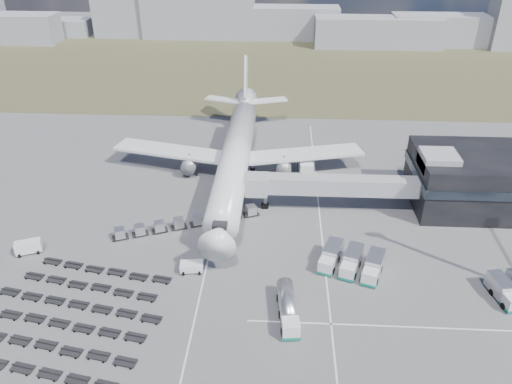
{
  "coord_description": "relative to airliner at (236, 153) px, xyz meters",
  "views": [
    {
      "loc": [
        8.79,
        -56.53,
        47.46
      ],
      "look_at": [
        4.66,
        19.26,
        4.0
      ],
      "focal_mm": 35.0,
      "sensor_mm": 36.0,
      "label": 1
    }
  ],
  "objects": [
    {
      "name": "ground",
      "position": [
        0.0,
        -32.38,
        -5.29
      ],
      "size": [
        420.0,
        420.0,
        0.0
      ],
      "primitive_type": "plane",
      "color": "#565659",
      "rests_on": "ground"
    },
    {
      "name": "grass_strip",
      "position": [
        0.0,
        77.62,
        -5.29
      ],
      "size": [
        420.0,
        90.0,
        0.01
      ],
      "primitive_type": "cube",
      "color": "#46452A",
      "rests_on": "ground"
    },
    {
      "name": "lane_markings",
      "position": [
        9.77,
        -29.38,
        -5.29
      ],
      "size": [
        47.12,
        110.0,
        0.01
      ],
      "color": "silver",
      "rests_on": "ground"
    },
    {
      "name": "terminal",
      "position": [
        47.77,
        -8.41,
        -0.04
      ],
      "size": [
        30.4,
        16.4,
        11.0
      ],
      "color": "black",
      "rests_on": "ground"
    },
    {
      "name": "jet_bridge",
      "position": [
        15.9,
        -11.95,
        -0.24
      ],
      "size": [
        30.3,
        3.8,
        7.05
      ],
      "color": "#939399",
      "rests_on": "ground"
    },
    {
      "name": "airliner",
      "position": [
        0.0,
        0.0,
        0.0
      ],
      "size": [
        51.59,
        64.53,
        17.62
      ],
      "color": "silver",
      "rests_on": "ground"
    },
    {
      "name": "skyline",
      "position": [
        -26.24,
        118.04,
        3.33
      ],
      "size": [
        297.96,
        26.45,
        24.63
      ],
      "color": "gray",
      "rests_on": "ground"
    },
    {
      "name": "fuel_tanker",
      "position": [
        10.31,
        -39.28,
        -3.8
      ],
      "size": [
        3.26,
        9.4,
        2.98
      ],
      "rotation": [
        0.0,
        0.0,
        0.1
      ],
      "color": "silver",
      "rests_on": "ground"
    },
    {
      "name": "pushback_tug",
      "position": [
        -4.0,
        -30.56,
        -4.53
      ],
      "size": [
        3.59,
        2.27,
        1.52
      ],
      "primitive_type": "cube",
      "rotation": [
        0.0,
        0.0,
        0.11
      ],
      "color": "silver",
      "rests_on": "ground"
    },
    {
      "name": "utility_van",
      "position": [
        -30.36,
        -27.39,
        -4.23
      ],
      "size": [
        4.29,
        3.13,
        2.12
      ],
      "primitive_type": "cube",
      "rotation": [
        0.0,
        0.0,
        0.39
      ],
      "color": "silver",
      "rests_on": "ground"
    },
    {
      "name": "catering_truck",
      "position": [
        13.93,
        2.11,
        -3.7
      ],
      "size": [
        3.15,
        6.91,
        3.1
      ],
      "rotation": [
        0.0,
        0.0,
        0.06
      ],
      "color": "silver",
      "rests_on": "ground"
    },
    {
      "name": "service_trucks_near",
      "position": [
        19.85,
        -28.73,
        -3.84
      ],
      "size": [
        10.5,
        9.23,
        2.67
      ],
      "rotation": [
        0.0,
        0.0,
        -0.35
      ],
      "color": "silver",
      "rests_on": "ground"
    },
    {
      "name": "uld_row",
      "position": [
        -6.62,
        -18.66,
        -4.27
      ],
      "size": [
        24.06,
        10.83,
        1.71
      ],
      "rotation": [
        0.0,
        0.0,
        0.38
      ],
      "color": "black",
      "rests_on": "ground"
    },
    {
      "name": "baggage_dollies",
      "position": [
        -19.22,
        -40.95,
        -4.97
      ],
      "size": [
        27.1,
        24.23,
        0.65
      ],
      "rotation": [
        0.0,
        0.0,
        -0.19
      ],
      "color": "black",
      "rests_on": "ground"
    }
  ]
}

